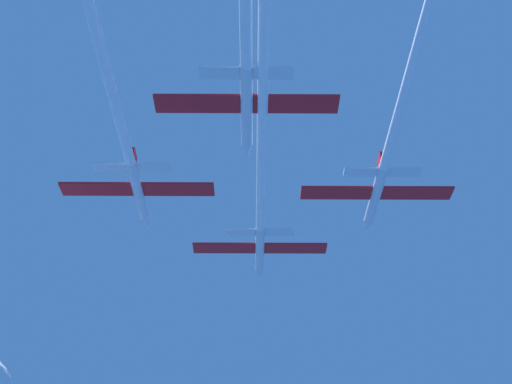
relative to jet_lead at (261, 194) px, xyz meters
name	(u,v)px	position (x,y,z in m)	size (l,w,h in m)	color
jet_lead	(261,194)	(0.00, 0.00, 0.00)	(19.22, 53.40, 3.18)	white
jet_left_wing	(122,130)	(-15.48, -11.88, 0.19)	(19.22, 48.08, 3.18)	white
jet_right_wing	(397,120)	(14.66, -13.48, 0.37)	(19.22, 53.91, 3.18)	white
jet_slot	(246,15)	(-1.68, -27.76, -0.08)	(19.22, 48.69, 3.18)	white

